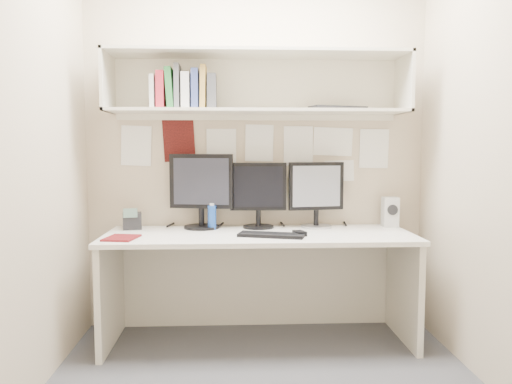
{
  "coord_description": "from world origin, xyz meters",
  "views": [
    {
      "loc": [
        -0.17,
        -2.57,
        1.28
      ],
      "look_at": [
        -0.03,
        0.35,
        1.03
      ],
      "focal_mm": 35.0,
      "sensor_mm": 36.0,
      "label": 1
    }
  ],
  "objects_px": {
    "speaker": "(390,212)",
    "maroon_notebook": "(121,238)",
    "monitor_left": "(201,189)",
    "monitor_right": "(316,192)",
    "desk": "(259,287)",
    "keyboard": "(271,235)",
    "monitor_center": "(258,192)",
    "desk_phone": "(132,221)"
  },
  "relations": [
    {
      "from": "speaker",
      "to": "maroon_notebook",
      "type": "height_order",
      "value": "speaker"
    },
    {
      "from": "monitor_left",
      "to": "monitor_right",
      "type": "bearing_deg",
      "value": 9.54
    },
    {
      "from": "desk",
      "to": "monitor_left",
      "type": "distance_m",
      "value": 0.78
    },
    {
      "from": "desk",
      "to": "keyboard",
      "type": "relative_size",
      "value": 4.87
    },
    {
      "from": "monitor_right",
      "to": "maroon_notebook",
      "type": "xyz_separation_m",
      "value": [
        -1.26,
        -0.39,
        -0.24
      ]
    },
    {
      "from": "monitor_center",
      "to": "keyboard",
      "type": "xyz_separation_m",
      "value": [
        0.06,
        -0.36,
        -0.24
      ]
    },
    {
      "from": "monitor_center",
      "to": "keyboard",
      "type": "distance_m",
      "value": 0.43
    },
    {
      "from": "monitor_center",
      "to": "desk_phone",
      "type": "distance_m",
      "value": 0.89
    },
    {
      "from": "desk",
      "to": "monitor_right",
      "type": "relative_size",
      "value": 4.38
    },
    {
      "from": "desk",
      "to": "speaker",
      "type": "distance_m",
      "value": 1.07
    },
    {
      "from": "speaker",
      "to": "desk_phone",
      "type": "relative_size",
      "value": 1.4
    },
    {
      "from": "monitor_left",
      "to": "monitor_right",
      "type": "xyz_separation_m",
      "value": [
        0.8,
        0.0,
        -0.03
      ]
    },
    {
      "from": "desk",
      "to": "desk_phone",
      "type": "xyz_separation_m",
      "value": [
        -0.86,
        0.2,
        0.42
      ]
    },
    {
      "from": "monitor_right",
      "to": "desk_phone",
      "type": "distance_m",
      "value": 1.29
    },
    {
      "from": "monitor_left",
      "to": "monitor_center",
      "type": "height_order",
      "value": "monitor_left"
    },
    {
      "from": "monitor_center",
      "to": "keyboard",
      "type": "bearing_deg",
      "value": -77.63
    },
    {
      "from": "keyboard",
      "to": "maroon_notebook",
      "type": "distance_m",
      "value": 0.92
    },
    {
      "from": "monitor_right",
      "to": "speaker",
      "type": "height_order",
      "value": "monitor_right"
    },
    {
      "from": "monitor_center",
      "to": "monitor_right",
      "type": "relative_size",
      "value": 0.99
    },
    {
      "from": "keyboard",
      "to": "maroon_notebook",
      "type": "bearing_deg",
      "value": -161.56
    },
    {
      "from": "monitor_left",
      "to": "keyboard",
      "type": "relative_size",
      "value": 1.25
    },
    {
      "from": "desk",
      "to": "maroon_notebook",
      "type": "bearing_deg",
      "value": -168.5
    },
    {
      "from": "monitor_left",
      "to": "speaker",
      "type": "bearing_deg",
      "value": 9.79
    },
    {
      "from": "monitor_left",
      "to": "monitor_right",
      "type": "distance_m",
      "value": 0.8
    },
    {
      "from": "monitor_center",
      "to": "maroon_notebook",
      "type": "xyz_separation_m",
      "value": [
        -0.86,
        -0.39,
        -0.24
      ]
    },
    {
      "from": "monitor_left",
      "to": "maroon_notebook",
      "type": "bearing_deg",
      "value": -130.3
    },
    {
      "from": "maroon_notebook",
      "to": "desk_phone",
      "type": "distance_m",
      "value": 0.37
    },
    {
      "from": "desk",
      "to": "keyboard",
      "type": "xyz_separation_m",
      "value": [
        0.07,
        -0.14,
        0.37
      ]
    },
    {
      "from": "monitor_center",
      "to": "desk_phone",
      "type": "height_order",
      "value": "monitor_center"
    },
    {
      "from": "monitor_right",
      "to": "speaker",
      "type": "bearing_deg",
      "value": -8.76
    },
    {
      "from": "maroon_notebook",
      "to": "desk",
      "type": "bearing_deg",
      "value": 21.59
    },
    {
      "from": "desk",
      "to": "maroon_notebook",
      "type": "distance_m",
      "value": 0.95
    },
    {
      "from": "keyboard",
      "to": "speaker",
      "type": "bearing_deg",
      "value": 38.94
    },
    {
      "from": "monitor_left",
      "to": "keyboard",
      "type": "xyz_separation_m",
      "value": [
        0.46,
        -0.36,
        -0.27
      ]
    },
    {
      "from": "keyboard",
      "to": "speaker",
      "type": "relative_size",
      "value": 1.97
    },
    {
      "from": "keyboard",
      "to": "speaker",
      "type": "xyz_separation_m",
      "value": [
        0.87,
        0.36,
        0.09
      ]
    },
    {
      "from": "speaker",
      "to": "desk",
      "type": "bearing_deg",
      "value": -163.91
    },
    {
      "from": "maroon_notebook",
      "to": "desk_phone",
      "type": "xyz_separation_m",
      "value": [
        -0.01,
        0.37,
        0.05
      ]
    },
    {
      "from": "desk",
      "to": "monitor_left",
      "type": "relative_size",
      "value": 3.9
    },
    {
      "from": "monitor_left",
      "to": "speaker",
      "type": "height_order",
      "value": "monitor_left"
    },
    {
      "from": "monitor_right",
      "to": "monitor_left",
      "type": "bearing_deg",
      "value": 170.61
    },
    {
      "from": "keyboard",
      "to": "desk_phone",
      "type": "height_order",
      "value": "desk_phone"
    }
  ]
}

